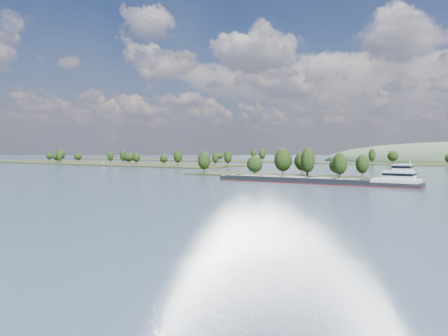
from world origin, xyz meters
The scene contains 6 objects.
ground centered at (0.00, 120.00, 0.00)m, with size 1800.00×1800.00×0.00m, color #334459.
tree_island centered at (5.45, 178.95, 4.27)m, with size 100.00×33.28×15.34m.
left_bank centered at (-228.93, 260.07, 0.91)m, with size 300.00×80.00×14.56m.
back_shoreline centered at (9.18, 399.86, 0.75)m, with size 900.00×60.00×15.84m.
cargo_barge centered at (38.73, 147.07, 1.44)m, with size 84.79×12.70×11.43m.
motorboat centered at (-192.68, 229.03, 1.25)m, with size 2.43×6.45×2.49m, color white.
Camera 1 is at (103.58, -20.82, 13.99)m, focal length 35.00 mm.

